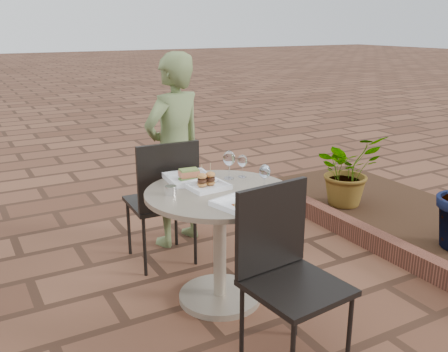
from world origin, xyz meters
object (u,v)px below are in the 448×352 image
cafe_table (220,229)px  plate_sliders (206,183)px  chair_near (284,262)px  plate_tuna (240,203)px  chair_far (164,193)px  plate_salmon (189,177)px  diner (174,151)px

cafe_table → plate_sliders: plate_sliders is taller
chair_near → plate_tuna: bearing=88.9°
chair_far → plate_sliders: chair_far is taller
plate_tuna → chair_near: bearing=-85.3°
cafe_table → chair_near: 0.66m
plate_tuna → plate_sliders: bearing=92.4°
chair_far → plate_sliders: 0.56m
plate_tuna → cafe_table: bearing=85.2°
cafe_table → chair_far: 0.63m
chair_near → plate_salmon: (-0.08, 0.94, 0.20)m
diner → plate_tuna: (-0.15, -1.24, -0.00)m
chair_far → chair_near: bearing=97.7°
cafe_table → chair_far: bearing=100.0°
plate_sliders → plate_tuna: bearing=-87.6°
chair_near → plate_salmon: bearing=88.8°
cafe_table → plate_tuna: bearing=-94.8°
cafe_table → chair_near: chair_near is taller
cafe_table → chair_far: size_ratio=0.97×
diner → cafe_table: bearing=63.6°
plate_salmon → plate_tuna: size_ratio=0.99×
plate_sliders → plate_tuna: (0.02, -0.38, -0.01)m
chair_near → diner: 1.64m
cafe_table → diner: bearing=82.4°
chair_near → plate_salmon: chair_near is taller
chair_near → plate_sliders: size_ratio=3.73×
diner → chair_near: bearing=66.9°
chair_near → plate_salmon: size_ratio=3.08×
plate_tuna → chair_far: bearing=95.4°
cafe_table → plate_tuna: 0.38m
chair_near → plate_tuna: 0.43m
plate_sliders → plate_salmon: bearing=99.2°
diner → plate_tuna: 1.25m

